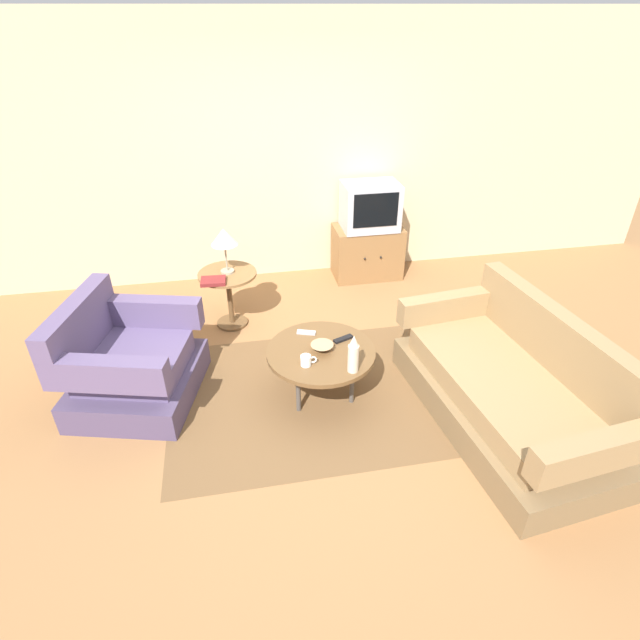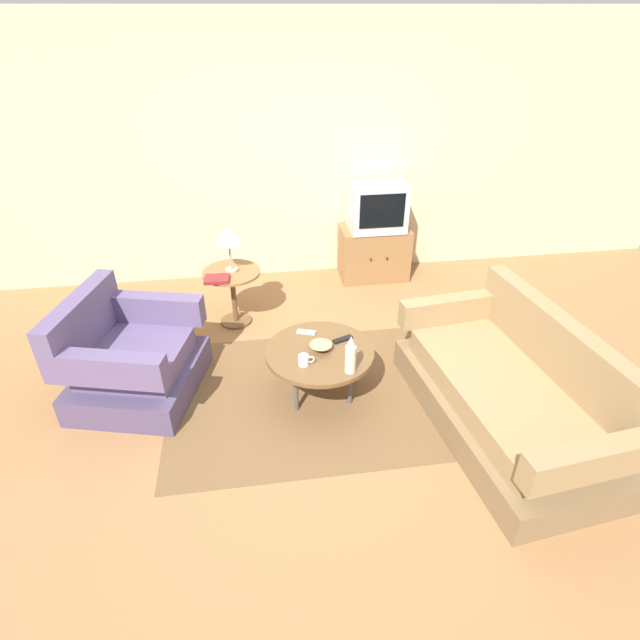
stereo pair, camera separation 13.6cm
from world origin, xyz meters
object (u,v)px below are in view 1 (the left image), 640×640
at_px(couch, 511,390).
at_px(book, 213,281).
at_px(tv_remote_dark, 343,339).
at_px(table_lamp, 224,238).
at_px(tv_remote_silver, 306,332).
at_px(mug, 306,360).
at_px(vase, 353,354).
at_px(bowl, 322,348).
at_px(side_table, 229,287).
at_px(tv_stand, 367,252).
at_px(armchair, 129,365).
at_px(television, 370,206).
at_px(coffee_table, 321,354).

relative_size(couch, book, 8.45).
bearing_deg(tv_remote_dark, book, 115.05).
height_order(table_lamp, tv_remote_silver, table_lamp).
bearing_deg(tv_remote_dark, table_lamp, 105.63).
bearing_deg(mug, vase, -21.86).
distance_m(couch, vase, 1.21).
bearing_deg(bowl, book, 127.62).
distance_m(side_table, mug, 1.47).
height_order(side_table, tv_stand, tv_stand).
relative_size(vase, tv_remote_dark, 1.78).
height_order(armchair, table_lamp, table_lamp).
bearing_deg(couch, table_lamp, 41.80).
xyz_separation_m(vase, tv_remote_dark, (0.02, 0.40, -0.14)).
distance_m(vase, mug, 0.36).
xyz_separation_m(side_table, tv_remote_silver, (0.59, -0.96, 0.03)).
bearing_deg(book, mug, -57.98).
bearing_deg(couch, television, 2.69).
distance_m(vase, book, 1.64).
height_order(tv_stand, television, television).
height_order(coffee_table, mug, mug).
bearing_deg(tv_remote_dark, tv_stand, 47.18).
relative_size(tv_stand, television, 1.27).
distance_m(table_lamp, bowl, 1.47).
relative_size(coffee_table, tv_remote_silver, 5.35).
bearing_deg(tv_stand, vase, -107.90).
relative_size(armchair, book, 5.07).
bearing_deg(book, side_table, 57.71).
xyz_separation_m(table_lamp, tv_remote_dark, (0.86, -1.12, -0.46)).
xyz_separation_m(couch, vase, (-1.14, 0.26, 0.30)).
relative_size(television, table_lamp, 1.39).
bearing_deg(armchair, vase, 86.13).
xyz_separation_m(mug, tv_remote_dark, (0.34, 0.27, -0.03)).
bearing_deg(coffee_table, vase, -58.16).
bearing_deg(tv_remote_dark, television, 46.99).
height_order(coffee_table, side_table, side_table).
xyz_separation_m(bowl, tv_remote_silver, (-0.08, 0.26, -0.02)).
bearing_deg(couch, book, 46.82).
bearing_deg(coffee_table, bowl, -30.61).
xyz_separation_m(mug, bowl, (0.15, 0.16, -0.01)).
bearing_deg(side_table, coffee_table, -61.21).
bearing_deg(table_lamp, vase, -61.00).
height_order(table_lamp, mug, table_lamp).
bearing_deg(tv_remote_dark, vase, -114.98).
relative_size(couch, bowl, 11.06).
relative_size(coffee_table, tv_stand, 1.11).
distance_m(couch, tv_remote_silver, 1.62).
height_order(coffee_table, vase, vase).
bearing_deg(side_table, tv_remote_dark, -51.84).
xyz_separation_m(side_table, book, (-0.13, -0.18, 0.17)).
distance_m(tv_stand, mug, 2.41).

